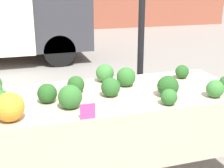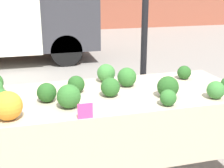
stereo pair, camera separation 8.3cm
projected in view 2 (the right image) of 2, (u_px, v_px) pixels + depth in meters
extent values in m
cylinder|color=black|center=(145.00, 14.00, 3.33)|extent=(0.07, 0.07, 2.72)
cube|color=#333338|center=(66.00, 15.00, 7.14)|extent=(1.22, 1.79, 1.38)
cylinder|color=black|center=(66.00, 50.00, 6.59)|extent=(0.67, 0.22, 0.67)
cylinder|color=black|center=(58.00, 38.00, 8.03)|extent=(0.67, 0.22, 0.67)
cube|color=tan|center=(112.00, 95.00, 2.57)|extent=(2.21, 0.91, 0.03)
cube|color=tan|center=(129.00, 147.00, 2.23)|extent=(2.21, 0.01, 0.45)
cylinder|color=black|center=(197.00, 110.00, 3.32)|extent=(0.05, 0.05, 0.78)
sphere|color=orange|center=(8.00, 106.00, 2.04)|extent=(0.19, 0.19, 0.19)
sphere|color=#387533|center=(216.00, 90.00, 2.43)|extent=(0.14, 0.14, 0.14)
sphere|color=#23511E|center=(76.00, 84.00, 2.56)|extent=(0.14, 0.14, 0.14)
sphere|color=#2D6628|center=(127.00, 77.00, 2.71)|extent=(0.17, 0.17, 0.17)
sphere|color=#23511E|center=(168.00, 87.00, 2.45)|extent=(0.17, 0.17, 0.17)
sphere|color=#285B23|center=(110.00, 87.00, 2.47)|extent=(0.15, 0.15, 0.15)
sphere|color=#23511E|center=(47.00, 93.00, 2.36)|extent=(0.15, 0.15, 0.15)
sphere|color=#2D6628|center=(69.00, 96.00, 2.24)|extent=(0.17, 0.17, 0.17)
sphere|color=#2D6628|center=(168.00, 98.00, 2.29)|extent=(0.12, 0.12, 0.12)
sphere|color=#23511E|center=(184.00, 72.00, 2.93)|extent=(0.13, 0.13, 0.13)
sphere|color=#387533|center=(106.00, 73.00, 2.84)|extent=(0.17, 0.17, 0.17)
cube|color=#E53D84|center=(85.00, 111.00, 2.07)|extent=(0.10, 0.01, 0.11)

